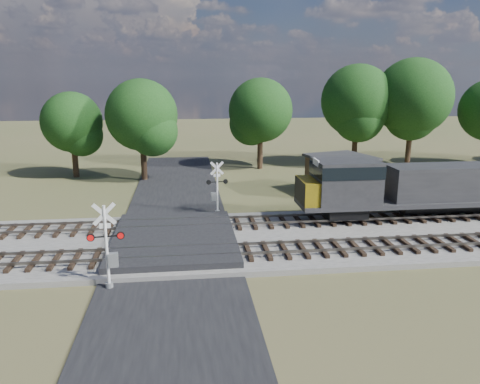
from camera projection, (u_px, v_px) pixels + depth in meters
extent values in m
plane|color=#4C542D|center=(174.00, 248.00, 26.68)|extent=(160.00, 160.00, 0.00)
cube|color=gray|center=(341.00, 236.00, 28.27)|extent=(140.00, 10.00, 0.30)
cube|color=black|center=(174.00, 247.00, 26.67)|extent=(7.00, 60.00, 0.08)
cube|color=#262628|center=(174.00, 240.00, 27.08)|extent=(7.00, 9.00, 0.62)
cube|color=black|center=(211.00, 253.00, 24.89)|extent=(44.00, 2.60, 0.18)
cube|color=#5F5952|center=(361.00, 248.00, 25.07)|extent=(140.00, 0.08, 0.15)
cube|color=#5F5952|center=(352.00, 239.00, 26.46)|extent=(140.00, 0.08, 0.15)
cube|color=black|center=(207.00, 224.00, 29.70)|extent=(44.00, 2.60, 0.18)
cube|color=#5F5952|center=(332.00, 220.00, 29.89)|extent=(140.00, 0.08, 0.15)
cube|color=#5F5952|center=(326.00, 214.00, 31.27)|extent=(140.00, 0.08, 0.15)
cylinder|color=silver|center=(107.00, 248.00, 21.13)|extent=(0.14, 0.14, 4.01)
cylinder|color=gray|center=(109.00, 286.00, 21.58)|extent=(0.36, 0.36, 0.30)
cube|color=silver|center=(104.00, 214.00, 20.73)|extent=(1.05, 0.16, 1.05)
cube|color=silver|center=(104.00, 214.00, 20.73)|extent=(1.05, 0.16, 1.05)
cube|color=silver|center=(105.00, 226.00, 20.87)|extent=(0.50, 0.09, 0.22)
cube|color=black|center=(106.00, 236.00, 20.99)|extent=(1.60, 0.24, 0.06)
cylinder|color=red|center=(91.00, 238.00, 20.85)|extent=(0.37, 0.14, 0.36)
cylinder|color=red|center=(121.00, 235.00, 21.14)|extent=(0.37, 0.14, 0.36)
cube|color=gray|center=(113.00, 260.00, 21.33)|extent=(0.48, 0.35, 0.65)
cylinder|color=silver|center=(217.00, 189.00, 32.70)|extent=(0.13, 0.13, 3.70)
cylinder|color=gray|center=(217.00, 212.00, 33.12)|extent=(0.33, 0.33, 0.28)
cube|color=silver|center=(217.00, 168.00, 32.34)|extent=(0.97, 0.12, 0.97)
cube|color=silver|center=(217.00, 168.00, 32.34)|extent=(0.97, 0.12, 0.97)
cube|color=silver|center=(217.00, 175.00, 32.47)|extent=(0.46, 0.07, 0.20)
cube|color=black|center=(217.00, 182.00, 32.58)|extent=(1.48, 0.19, 0.06)
cylinder|color=red|center=(226.00, 181.00, 32.70)|extent=(0.34, 0.12, 0.33)
cylinder|color=red|center=(209.00, 182.00, 32.46)|extent=(0.34, 0.12, 0.33)
cube|color=gray|center=(214.00, 197.00, 32.79)|extent=(0.44, 0.31, 0.60)
cube|color=#422E1C|center=(340.00, 176.00, 38.56)|extent=(5.27, 5.27, 2.97)
cube|color=#2B2A2D|center=(341.00, 157.00, 38.18)|extent=(5.79, 5.79, 0.21)
cylinder|color=black|center=(75.00, 156.00, 44.77)|extent=(0.56, 0.56, 4.05)
sphere|color=#123410|center=(72.00, 122.00, 43.98)|extent=(5.68, 5.68, 5.68)
cylinder|color=black|center=(144.00, 156.00, 43.30)|extent=(0.56, 0.56, 4.66)
sphere|color=#123410|center=(141.00, 115.00, 42.39)|extent=(6.52, 6.52, 6.52)
cylinder|color=black|center=(260.00, 147.00, 48.69)|extent=(0.56, 0.56, 4.67)
sphere|color=#123410|center=(260.00, 110.00, 47.78)|extent=(6.54, 6.54, 6.54)
cylinder|color=black|center=(355.00, 142.00, 49.78)|extent=(0.56, 0.56, 5.37)
sphere|color=#123410|center=(357.00, 101.00, 48.73)|extent=(7.52, 7.52, 7.52)
cylinder|color=black|center=(409.00, 141.00, 49.18)|extent=(0.56, 0.56, 5.67)
sphere|color=#123410|center=(413.00, 97.00, 48.07)|extent=(7.94, 7.94, 7.94)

